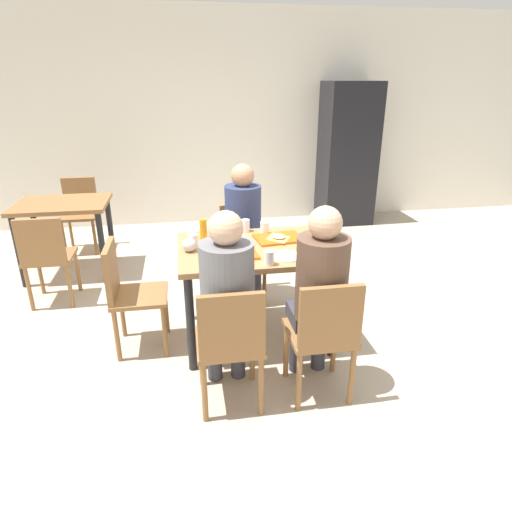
{
  "coord_description": "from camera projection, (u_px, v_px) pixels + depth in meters",
  "views": [
    {
      "loc": [
        -0.5,
        -3.0,
        1.93
      ],
      "look_at": [
        0.0,
        0.0,
        0.69
      ],
      "focal_mm": 30.73,
      "sensor_mm": 36.0,
      "label": 1
    }
  ],
  "objects": [
    {
      "name": "drink_fridge",
      "position": [
        347.0,
        155.0,
        6.06
      ],
      "size": [
        0.7,
        0.6,
        1.9
      ],
      "primitive_type": "cube",
      "color": "black",
      "rests_on": "ground_plane"
    },
    {
      "name": "chair_left_end",
      "position": [
        127.0,
        289.0,
        3.21
      ],
      "size": [
        0.4,
        0.4,
        0.85
      ],
      "color": "olive",
      "rests_on": "ground_plane"
    },
    {
      "name": "pizza_slice_c",
      "position": [
        226.0,
        235.0,
        3.43
      ],
      "size": [
        0.26,
        0.2,
        0.02
      ],
      "color": "#C68C47",
      "rests_on": "paper_plate_center"
    },
    {
      "name": "foil_bundle",
      "position": [
        189.0,
        245.0,
        3.14
      ],
      "size": [
        0.1,
        0.1,
        0.1
      ],
      "primitive_type": "sphere",
      "color": "silver",
      "rests_on": "main_table"
    },
    {
      "name": "chair_near_right",
      "position": [
        324.0,
        332.0,
        2.67
      ],
      "size": [
        0.4,
        0.4,
        0.85
      ],
      "color": "olive",
      "rests_on": "ground_plane"
    },
    {
      "name": "plastic_cup_a",
      "position": [
        245.0,
        226.0,
        3.55
      ],
      "size": [
        0.07,
        0.07,
        0.1
      ],
      "primitive_type": "cylinder",
      "color": "white",
      "rests_on": "main_table"
    },
    {
      "name": "tray_red_near",
      "position": [
        231.0,
        254.0,
        3.09
      ],
      "size": [
        0.38,
        0.29,
        0.02
      ],
      "primitive_type": "cube",
      "rotation": [
        0.0,
        0.0,
        0.09
      ],
      "color": "#D85914",
      "rests_on": "main_table"
    },
    {
      "name": "person_in_red",
      "position": [
        227.0,
        292.0,
        2.62
      ],
      "size": [
        0.32,
        0.42,
        1.26
      ],
      "color": "#383842",
      "rests_on": "ground_plane"
    },
    {
      "name": "chair_far_side",
      "position": [
        242.0,
        244.0,
        4.09
      ],
      "size": [
        0.4,
        0.4,
        0.85
      ],
      "color": "olive",
      "rests_on": "ground_plane"
    },
    {
      "name": "pizza_slice_a",
      "position": [
        229.0,
        251.0,
        3.11
      ],
      "size": [
        0.16,
        0.21,
        0.02
      ],
      "color": "#C68C47",
      "rests_on": "tray_red_near"
    },
    {
      "name": "plastic_cup_c",
      "position": [
        193.0,
        241.0,
        3.22
      ],
      "size": [
        0.07,
        0.07,
        0.1
      ],
      "primitive_type": "cylinder",
      "color": "white",
      "rests_on": "main_table"
    },
    {
      "name": "tray_red_far",
      "position": [
        279.0,
        238.0,
        3.4
      ],
      "size": [
        0.39,
        0.3,
        0.02
      ],
      "primitive_type": "cube",
      "rotation": [
        0.0,
        0.0,
        0.13
      ],
      "color": "#D85914",
      "rests_on": "main_table"
    },
    {
      "name": "paper_plate_near_edge",
      "position": [
        286.0,
        256.0,
        3.07
      ],
      "size": [
        0.22,
        0.22,
        0.01
      ],
      "primitive_type": "cylinder",
      "color": "white",
      "rests_on": "main_table"
    },
    {
      "name": "background_chair_far",
      "position": [
        80.0,
        209.0,
        5.19
      ],
      "size": [
        0.4,
        0.4,
        0.85
      ],
      "color": "olive",
      "rests_on": "ground_plane"
    },
    {
      "name": "person_in_brown_jacket",
      "position": [
        319.0,
        285.0,
        2.71
      ],
      "size": [
        0.32,
        0.42,
        1.26
      ],
      "color": "#383842",
      "rests_on": "ground_plane"
    },
    {
      "name": "back_wall",
      "position": [
        217.0,
        120.0,
        5.94
      ],
      "size": [
        10.0,
        0.1,
        2.8
      ],
      "primitive_type": "cube",
      "color": "silver",
      "rests_on": "ground_plane"
    },
    {
      "name": "background_table",
      "position": [
        64.0,
        215.0,
        4.46
      ],
      "size": [
        0.9,
        0.7,
        0.77
      ],
      "color": "olive",
      "rests_on": "ground_plane"
    },
    {
      "name": "main_table",
      "position": [
        256.0,
        259.0,
        3.29
      ],
      "size": [
        1.15,
        0.83,
        0.77
      ],
      "color": "#9E7247",
      "rests_on": "ground_plane"
    },
    {
      "name": "plastic_cup_d",
      "position": [
        265.0,
        228.0,
        3.5
      ],
      "size": [
        0.07,
        0.07,
        0.1
      ],
      "primitive_type": "cylinder",
      "color": "white",
      "rests_on": "main_table"
    },
    {
      "name": "pizza_slice_b",
      "position": [
        278.0,
        237.0,
        3.38
      ],
      "size": [
        0.17,
        0.21,
        0.02
      ],
      "color": "tan",
      "rests_on": "tray_red_far"
    },
    {
      "name": "paper_plate_center",
      "position": [
        230.0,
        237.0,
        3.44
      ],
      "size": [
        0.22,
        0.22,
        0.01
      ],
      "primitive_type": "cylinder",
      "color": "white",
      "rests_on": "main_table"
    },
    {
      "name": "soda_can",
      "position": [
        319.0,
        234.0,
        3.32
      ],
      "size": [
        0.07,
        0.07,
        0.12
      ],
      "primitive_type": "cylinder",
      "color": "#B7BCC6",
      "rests_on": "main_table"
    },
    {
      "name": "background_chair_near",
      "position": [
        46.0,
        254.0,
        3.85
      ],
      "size": [
        0.4,
        0.4,
        0.85
      ],
      "color": "olive",
      "rests_on": "ground_plane"
    },
    {
      "name": "ground_plane",
      "position": [
        256.0,
        336.0,
        3.55
      ],
      "size": [
        10.0,
        10.0,
        0.02
      ],
      "primitive_type": "cube",
      "color": "#B7A893"
    },
    {
      "name": "condiment_bottle",
      "position": [
        203.0,
        229.0,
        3.38
      ],
      "size": [
        0.06,
        0.06,
        0.16
      ],
      "primitive_type": "cylinder",
      "color": "orange",
      "rests_on": "main_table"
    },
    {
      "name": "plastic_cup_b",
      "position": [
        269.0,
        258.0,
        2.92
      ],
      "size": [
        0.07,
        0.07,
        0.1
      ],
      "primitive_type": "cylinder",
      "color": "white",
      "rests_on": "main_table"
    },
    {
      "name": "person_far_side",
      "position": [
        244.0,
        223.0,
        3.87
      ],
      "size": [
        0.32,
        0.42,
        1.26
      ],
      "color": "#383842",
      "rests_on": "ground_plane"
    },
    {
      "name": "chair_near_left",
      "position": [
        230.0,
        340.0,
        2.58
      ],
      "size": [
        0.4,
        0.4,
        0.85
      ],
      "color": "olive",
      "rests_on": "ground_plane"
    }
  ]
}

